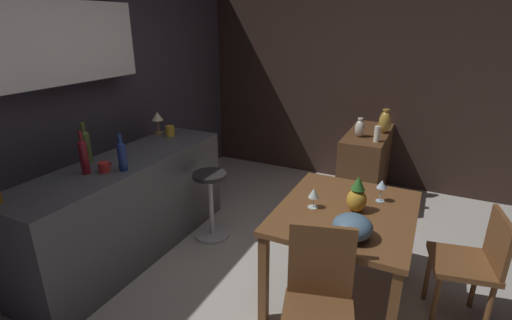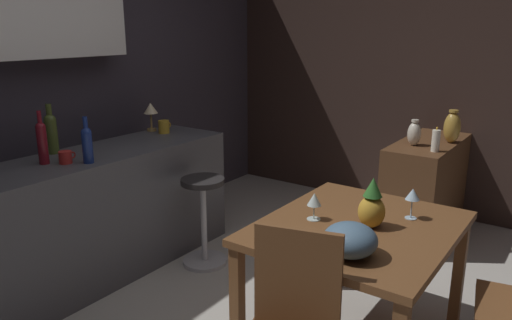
% 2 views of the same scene
% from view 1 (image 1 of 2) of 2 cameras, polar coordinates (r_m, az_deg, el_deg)
% --- Properties ---
extents(ground_plane, '(9.00, 9.00, 0.00)m').
position_cam_1_polar(ground_plane, '(3.18, 4.20, -19.00)').
color(ground_plane, '#B7B2A8').
extents(wall_kitchen_back, '(5.20, 0.33, 2.60)m').
position_cam_1_polar(wall_kitchen_back, '(3.75, -26.90, 8.99)').
color(wall_kitchen_back, '#38333D').
rests_on(wall_kitchen_back, ground_plane).
extents(wall_side_right, '(0.10, 4.40, 2.60)m').
position_cam_1_polar(wall_side_right, '(5.04, 12.42, 11.77)').
color(wall_side_right, '#33231E').
rests_on(wall_side_right, ground_plane).
extents(dining_table, '(1.12, 0.94, 0.74)m').
position_cam_1_polar(dining_table, '(2.84, 13.43, -8.98)').
color(dining_table, brown).
rests_on(dining_table, ground_plane).
extents(kitchen_counter, '(2.10, 0.60, 0.90)m').
position_cam_1_polar(kitchen_counter, '(3.56, -18.75, -6.84)').
color(kitchen_counter, '#4C4C51').
rests_on(kitchen_counter, ground_plane).
extents(sideboard_cabinet, '(1.10, 0.44, 0.82)m').
position_cam_1_polar(sideboard_cabinet, '(4.62, 16.26, -0.79)').
color(sideboard_cabinet, '#56351E').
rests_on(sideboard_cabinet, ground_plane).
extents(chair_near_window, '(0.49, 0.49, 0.94)m').
position_cam_1_polar(chair_near_window, '(2.31, 9.49, -20.43)').
color(chair_near_window, brown).
rests_on(chair_near_window, ground_plane).
extents(chair_by_doorway, '(0.47, 0.47, 0.85)m').
position_cam_1_polar(chair_by_doorway, '(3.00, 30.05, -13.26)').
color(chair_by_doorway, brown).
rests_on(chair_by_doorway, ground_plane).
extents(bar_stool, '(0.34, 0.34, 0.68)m').
position_cam_1_polar(bar_stool, '(3.67, -6.86, -6.57)').
color(bar_stool, '#262323').
rests_on(bar_stool, ground_plane).
extents(wine_glass_left, '(0.08, 0.08, 0.15)m').
position_cam_1_polar(wine_glass_left, '(2.73, 8.74, -5.10)').
color(wine_glass_left, silver).
rests_on(wine_glass_left, dining_table).
extents(wine_glass_right, '(0.08, 0.08, 0.17)m').
position_cam_1_polar(wine_glass_right, '(2.93, 18.57, -3.62)').
color(wine_glass_right, silver).
rests_on(wine_glass_right, dining_table).
extents(pineapple_centerpiece, '(0.14, 0.14, 0.27)m').
position_cam_1_polar(pineapple_centerpiece, '(2.74, 15.09, -5.35)').
color(pineapple_centerpiece, gold).
rests_on(pineapple_centerpiece, dining_table).
extents(fruit_bowl, '(0.25, 0.25, 0.15)m').
position_cam_1_polar(fruit_bowl, '(2.43, 14.43, -9.81)').
color(fruit_bowl, slate).
rests_on(fruit_bowl, dining_table).
extents(wine_bottle_olive, '(0.08, 0.08, 0.34)m').
position_cam_1_polar(wine_bottle_olive, '(3.41, -24.50, 2.18)').
color(wine_bottle_olive, '#475623').
rests_on(wine_bottle_olive, kitchen_counter).
extents(wine_bottle_ruby, '(0.06, 0.06, 0.34)m').
position_cam_1_polar(wine_bottle_ruby, '(3.15, -24.72, 0.67)').
color(wine_bottle_ruby, maroon).
rests_on(wine_bottle_ruby, kitchen_counter).
extents(wine_bottle_cobalt, '(0.07, 0.07, 0.30)m').
position_cam_1_polar(wine_bottle_cobalt, '(3.11, -19.69, 0.77)').
color(wine_bottle_cobalt, navy).
rests_on(wine_bottle_cobalt, kitchen_counter).
extents(cup_mustard, '(0.12, 0.09, 0.11)m').
position_cam_1_polar(cup_mustard, '(3.96, -12.94, 4.33)').
color(cup_mustard, gold).
rests_on(cup_mustard, kitchen_counter).
extents(cup_red, '(0.12, 0.08, 0.08)m').
position_cam_1_polar(cup_red, '(3.16, -22.06, -1.01)').
color(cup_red, red).
rests_on(cup_red, kitchen_counter).
extents(counter_lamp, '(0.12, 0.12, 0.24)m').
position_cam_1_polar(counter_lamp, '(4.03, -14.74, 6.21)').
color(counter_lamp, '#A58447').
rests_on(counter_lamp, kitchen_counter).
extents(pillar_candle_tall, '(0.06, 0.06, 0.19)m').
position_cam_1_polar(pillar_candle_tall, '(4.13, 17.92, 3.79)').
color(pillar_candle_tall, white).
rests_on(pillar_candle_tall, sideboard_cabinet).
extents(vase_ceramic_ivory, '(0.11, 0.11, 0.21)m').
position_cam_1_polar(vase_ceramic_ivory, '(4.25, 15.49, 4.71)').
color(vase_ceramic_ivory, beige).
rests_on(vase_ceramic_ivory, sideboard_cabinet).
extents(vase_brass, '(0.13, 0.13, 0.27)m').
position_cam_1_polar(vase_brass, '(4.47, 19.00, 5.51)').
color(vase_brass, '#B78C38').
rests_on(vase_brass, sideboard_cabinet).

